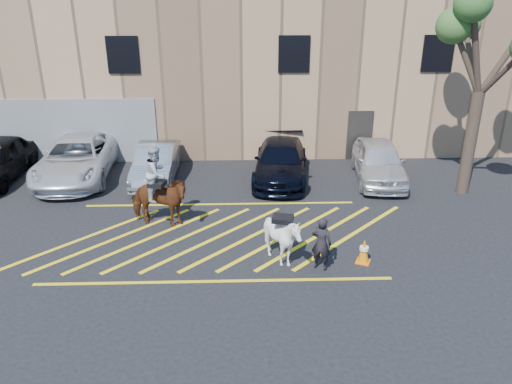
{
  "coord_description": "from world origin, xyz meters",
  "views": [
    {
      "loc": [
        0.75,
        -14.09,
        7.31
      ],
      "look_at": [
        1.21,
        0.2,
        1.3
      ],
      "focal_mm": 35.0,
      "sensor_mm": 36.0,
      "label": 1
    }
  ],
  "objects_px": {
    "car_white_suv": "(379,161)",
    "traffic_cone": "(364,251)",
    "mounted_bay": "(158,195)",
    "handler": "(321,243)",
    "car_white_pickup": "(77,158)",
    "saddled_white": "(282,238)",
    "tree": "(488,35)",
    "car_blue_suv": "(281,161)",
    "car_silver_sedan": "(156,163)"
  },
  "relations": [
    {
      "from": "car_white_pickup",
      "to": "saddled_white",
      "type": "relative_size",
      "value": 3.45
    },
    {
      "from": "car_white_pickup",
      "to": "handler",
      "type": "xyz_separation_m",
      "value": [
        8.75,
        -7.32,
        -0.03
      ]
    },
    {
      "from": "car_white_pickup",
      "to": "car_blue_suv",
      "type": "height_order",
      "value": "car_white_pickup"
    },
    {
      "from": "car_white_pickup",
      "to": "car_silver_sedan",
      "type": "distance_m",
      "value": 3.25
    },
    {
      "from": "car_blue_suv",
      "to": "tree",
      "type": "height_order",
      "value": "tree"
    },
    {
      "from": "car_white_suv",
      "to": "mounted_bay",
      "type": "relative_size",
      "value": 1.68
    },
    {
      "from": "handler",
      "to": "traffic_cone",
      "type": "relative_size",
      "value": 2.12
    },
    {
      "from": "car_blue_suv",
      "to": "traffic_cone",
      "type": "relative_size",
      "value": 6.85
    },
    {
      "from": "car_white_pickup",
      "to": "handler",
      "type": "distance_m",
      "value": 11.41
    },
    {
      "from": "car_white_pickup",
      "to": "car_white_suv",
      "type": "distance_m",
      "value": 12.09
    },
    {
      "from": "car_white_suv",
      "to": "saddled_white",
      "type": "xyz_separation_m",
      "value": [
        -4.36,
        -6.34,
        0.01
      ]
    },
    {
      "from": "car_white_pickup",
      "to": "handler",
      "type": "relative_size",
      "value": 3.72
    },
    {
      "from": "car_blue_suv",
      "to": "saddled_white",
      "type": "relative_size",
      "value": 3.0
    },
    {
      "from": "saddled_white",
      "to": "traffic_cone",
      "type": "bearing_deg",
      "value": -1.03
    },
    {
      "from": "handler",
      "to": "traffic_cone",
      "type": "height_order",
      "value": "handler"
    },
    {
      "from": "car_blue_suv",
      "to": "saddled_white",
      "type": "distance_m",
      "value": 6.67
    },
    {
      "from": "car_blue_suv",
      "to": "car_white_suv",
      "type": "relative_size",
      "value": 1.1
    },
    {
      "from": "car_white_suv",
      "to": "tree",
      "type": "xyz_separation_m",
      "value": [
        2.85,
        -1.41,
        4.92
      ]
    },
    {
      "from": "handler",
      "to": "saddled_white",
      "type": "height_order",
      "value": "handler"
    },
    {
      "from": "handler",
      "to": "tree",
      "type": "bearing_deg",
      "value": -112.48
    },
    {
      "from": "tree",
      "to": "traffic_cone",
      "type": "bearing_deg",
      "value": -134.59
    },
    {
      "from": "car_white_pickup",
      "to": "saddled_white",
      "type": "xyz_separation_m",
      "value": [
        7.71,
        -7.0,
        -0.02
      ]
    },
    {
      "from": "car_silver_sedan",
      "to": "handler",
      "type": "height_order",
      "value": "handler"
    },
    {
      "from": "handler",
      "to": "car_white_pickup",
      "type": "bearing_deg",
      "value": -12.81
    },
    {
      "from": "mounted_bay",
      "to": "traffic_cone",
      "type": "bearing_deg",
      "value": -22.61
    },
    {
      "from": "traffic_cone",
      "to": "tree",
      "type": "xyz_separation_m",
      "value": [
        4.91,
        4.98,
        5.33
      ]
    },
    {
      "from": "car_white_pickup",
      "to": "tree",
      "type": "bearing_deg",
      "value": -11.05
    },
    {
      "from": "car_white_suv",
      "to": "mounted_bay",
      "type": "height_order",
      "value": "mounted_bay"
    },
    {
      "from": "handler",
      "to": "traffic_cone",
      "type": "xyz_separation_m",
      "value": [
        1.26,
        0.28,
        -0.41
      ]
    },
    {
      "from": "car_white_suv",
      "to": "handler",
      "type": "distance_m",
      "value": 7.44
    },
    {
      "from": "handler",
      "to": "tree",
      "type": "distance_m",
      "value": 9.48
    },
    {
      "from": "mounted_bay",
      "to": "tree",
      "type": "relative_size",
      "value": 0.37
    },
    {
      "from": "car_silver_sedan",
      "to": "traffic_cone",
      "type": "height_order",
      "value": "car_silver_sedan"
    },
    {
      "from": "car_white_pickup",
      "to": "mounted_bay",
      "type": "distance_m",
      "value": 6.01
    },
    {
      "from": "car_blue_suv",
      "to": "handler",
      "type": "height_order",
      "value": "handler"
    },
    {
      "from": "mounted_bay",
      "to": "car_blue_suv",
      "type": "bearing_deg",
      "value": 44.55
    },
    {
      "from": "car_blue_suv",
      "to": "saddled_white",
      "type": "bearing_deg",
      "value": -87.31
    },
    {
      "from": "car_blue_suv",
      "to": "handler",
      "type": "bearing_deg",
      "value": -78.6
    },
    {
      "from": "saddled_white",
      "to": "tree",
      "type": "relative_size",
      "value": 0.23
    },
    {
      "from": "car_blue_suv",
      "to": "saddled_white",
      "type": "xyz_separation_m",
      "value": [
        -0.47,
        -6.66,
        0.05
      ]
    },
    {
      "from": "saddled_white",
      "to": "tree",
      "type": "height_order",
      "value": "tree"
    },
    {
      "from": "mounted_bay",
      "to": "car_white_suv",
      "type": "bearing_deg",
      "value": 25.42
    },
    {
      "from": "saddled_white",
      "to": "tree",
      "type": "bearing_deg",
      "value": 34.4
    },
    {
      "from": "car_silver_sedan",
      "to": "handler",
      "type": "xyz_separation_m",
      "value": [
        5.52,
        -6.92,
        0.07
      ]
    },
    {
      "from": "car_white_suv",
      "to": "traffic_cone",
      "type": "bearing_deg",
      "value": -101.8
    },
    {
      "from": "car_white_pickup",
      "to": "car_white_suv",
      "type": "relative_size",
      "value": 1.27
    },
    {
      "from": "car_blue_suv",
      "to": "handler",
      "type": "xyz_separation_m",
      "value": [
        0.57,
        -6.97,
        0.05
      ]
    },
    {
      "from": "car_silver_sedan",
      "to": "car_white_suv",
      "type": "xyz_separation_m",
      "value": [
        8.84,
        -0.26,
        0.07
      ]
    },
    {
      "from": "car_blue_suv",
      "to": "tree",
      "type": "distance_m",
      "value": 8.54
    },
    {
      "from": "car_silver_sedan",
      "to": "saddled_white",
      "type": "height_order",
      "value": "saddled_white"
    }
  ]
}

